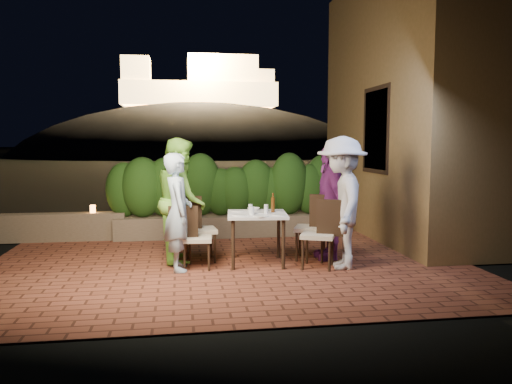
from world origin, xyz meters
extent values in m
plane|color=black|center=(0.00, 0.00, -0.02)|extent=(400.00, 400.00, 0.00)
cube|color=brown|center=(0.00, 0.50, -0.07)|extent=(7.00, 6.00, 0.15)
cube|color=olive|center=(3.60, 2.00, 2.50)|extent=(1.60, 5.00, 5.00)
cube|color=black|center=(2.82, 1.50, 2.00)|extent=(0.08, 1.00, 1.40)
cube|color=black|center=(2.81, 1.50, 2.00)|extent=(0.06, 1.15, 1.55)
cube|color=brown|center=(0.20, 2.30, 0.20)|extent=(4.20, 0.55, 0.40)
cube|color=brown|center=(-2.80, 2.30, 0.25)|extent=(2.20, 0.30, 0.50)
ellipsoid|color=black|center=(2.00, 60.00, -4.00)|extent=(52.00, 40.00, 22.00)
cylinder|color=white|center=(0.13, -0.12, 0.76)|extent=(0.20, 0.20, 0.01)
cylinder|color=white|center=(0.15, 0.32, 0.76)|extent=(0.22, 0.22, 0.01)
cylinder|color=white|center=(0.69, -0.20, 0.76)|extent=(0.20, 0.20, 0.01)
cylinder|color=white|center=(0.73, 0.24, 0.76)|extent=(0.22, 0.22, 0.01)
cylinder|color=white|center=(0.42, 0.09, 0.76)|extent=(0.22, 0.22, 0.01)
cylinder|color=white|center=(0.42, -0.27, 0.76)|extent=(0.21, 0.21, 0.01)
cylinder|color=silver|center=(0.31, -0.08, 0.81)|extent=(0.07, 0.07, 0.12)
cylinder|color=silver|center=(0.35, 0.27, 0.80)|extent=(0.06, 0.06, 0.11)
cylinder|color=silver|center=(0.53, -0.01, 0.80)|extent=(0.06, 0.06, 0.10)
cylinder|color=silver|center=(0.58, 0.20, 0.80)|extent=(0.06, 0.06, 0.11)
imported|color=white|center=(0.41, 0.36, 0.77)|extent=(0.24, 0.24, 0.04)
imported|color=#A0BCCE|center=(-0.72, -0.13, 0.82)|extent=(0.45, 0.63, 1.64)
imported|color=#7EC93F|center=(-0.68, 0.43, 0.92)|extent=(0.73, 0.92, 1.85)
imported|color=silver|center=(1.56, -0.35, 0.93)|extent=(0.91, 1.32, 1.87)
imported|color=#762774|center=(1.56, 0.23, 0.87)|extent=(0.43, 1.02, 1.74)
cylinder|color=orange|center=(-2.27, 2.30, 0.57)|extent=(0.10, 0.10, 0.14)
camera|label=1|loc=(-0.69, -7.06, 1.78)|focal=35.00mm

